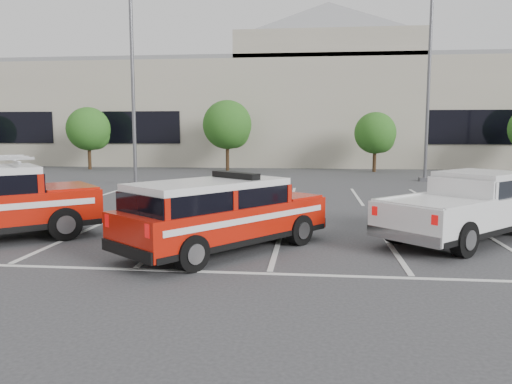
# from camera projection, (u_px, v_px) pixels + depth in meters

# --- Properties ---
(ground) EXTENTS (120.00, 120.00, 0.00)m
(ground) POSITION_uv_depth(u_px,v_px,m) (279.00, 242.00, 12.40)
(ground) COLOR #323235
(ground) RESTS_ON ground
(stall_markings) EXTENTS (23.00, 15.00, 0.01)m
(stall_markings) POSITION_uv_depth(u_px,v_px,m) (287.00, 212.00, 16.84)
(stall_markings) COLOR silver
(stall_markings) RESTS_ON ground
(convention_building) EXTENTS (60.00, 16.99, 13.20)m
(convention_building) POSITION_uv_depth(u_px,v_px,m) (305.00, 108.00, 43.24)
(convention_building) COLOR #BBB19E
(convention_building) RESTS_ON ground
(tree_left) EXTENTS (3.07, 3.07, 4.42)m
(tree_left) POSITION_uv_depth(u_px,v_px,m) (90.00, 130.00, 35.45)
(tree_left) COLOR #3F2B19
(tree_left) RESTS_ON ground
(tree_mid_left) EXTENTS (3.37, 3.37, 4.85)m
(tree_mid_left) POSITION_uv_depth(u_px,v_px,m) (229.00, 126.00, 34.32)
(tree_mid_left) COLOR #3F2B19
(tree_mid_left) RESTS_ON ground
(tree_mid_right) EXTENTS (2.77, 2.77, 3.99)m
(tree_mid_right) POSITION_uv_depth(u_px,v_px,m) (376.00, 134.00, 33.29)
(tree_mid_right) COLOR #3F2B19
(tree_mid_right) RESTS_ON ground
(light_pole_left) EXTENTS (0.90, 0.60, 10.24)m
(light_pole_left) POSITION_uv_depth(u_px,v_px,m) (133.00, 81.00, 24.49)
(light_pole_left) COLOR #59595E
(light_pole_left) RESTS_ON ground
(light_pole_mid) EXTENTS (0.90, 0.60, 10.24)m
(light_pole_mid) POSITION_uv_depth(u_px,v_px,m) (429.00, 85.00, 26.79)
(light_pole_mid) COLOR #59595E
(light_pole_mid) RESTS_ON ground
(fire_chief_suv) EXTENTS (4.63, 5.13, 1.79)m
(fire_chief_suv) POSITION_uv_depth(u_px,v_px,m) (222.00, 220.00, 11.35)
(fire_chief_suv) COLOR #AD1508
(fire_chief_suv) RESTS_ON ground
(white_pickup) EXTENTS (5.29, 5.26, 1.70)m
(white_pickup) POSITION_uv_depth(u_px,v_px,m) (470.00, 213.00, 12.60)
(white_pickup) COLOR silver
(white_pickup) RESTS_ON ground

